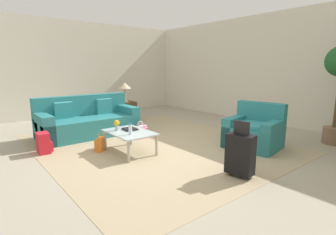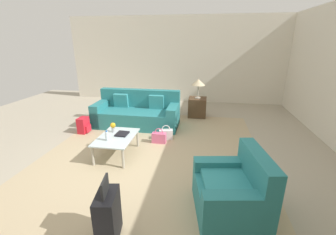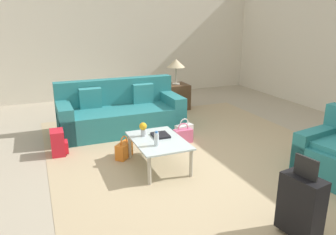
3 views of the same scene
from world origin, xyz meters
TOP-DOWN VIEW (x-y plane):
  - ground_plane at (0.00, 0.00)m, footprint 12.00×12.00m
  - wall_left at (-5.06, 0.00)m, footprint 0.12×8.00m
  - area_rug at (-0.60, 0.20)m, footprint 5.20×4.40m
  - couch at (-2.20, -0.60)m, footprint 0.98×2.26m
  - armchair at (0.89, 1.67)m, footprint 1.12×1.02m
  - coffee_table at (-0.40, -0.50)m, footprint 1.01×0.69m
  - water_bottle at (-0.20, -0.60)m, footprint 0.06×0.06m
  - coffee_table_book at (-0.52, -0.42)m, footprint 0.28×0.24m
  - flower_vase at (-0.62, -0.65)m, footprint 0.11×0.11m
  - side_table at (-3.20, 1.00)m, footprint 0.53×0.53m
  - table_lamp at (-3.20, 1.00)m, footprint 0.41×0.41m
  - suitcase_black at (1.60, 0.20)m, footprint 0.43×0.28m
  - handbag_pink at (-1.12, 0.22)m, footprint 0.14×0.32m
  - handbag_orange at (-0.89, -0.88)m, footprint 0.33×0.32m
  - handbag_white at (-1.34, 0.35)m, footprint 0.21×0.34m
  - backpack_red at (-1.40, -1.79)m, footprint 0.31×0.26m

SIDE VIEW (x-z plane):
  - ground_plane at x=0.00m, z-range 0.00..0.00m
  - area_rug at x=-0.60m, z-range 0.00..0.01m
  - handbag_pink at x=-1.12m, z-range -0.05..0.31m
  - handbag_orange at x=-0.89m, z-range -0.05..0.31m
  - handbag_white at x=-1.34m, z-range -0.05..0.31m
  - backpack_red at x=-1.40m, z-range -0.01..0.39m
  - side_table at x=-3.20m, z-range 0.00..0.58m
  - armchair at x=0.89m, z-range -0.15..0.75m
  - couch at x=-2.20m, z-range -0.16..0.78m
  - suitcase_black at x=1.60m, z-range -0.07..0.78m
  - coffee_table at x=-0.40m, z-range 0.16..0.57m
  - coffee_table_book at x=-0.52m, z-range 0.42..0.45m
  - water_bottle at x=-0.20m, z-range 0.41..0.61m
  - flower_vase at x=-0.62m, z-range 0.44..0.64m
  - table_lamp at x=-3.20m, z-range 0.76..1.34m
  - wall_left at x=-5.06m, z-range 0.00..3.10m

